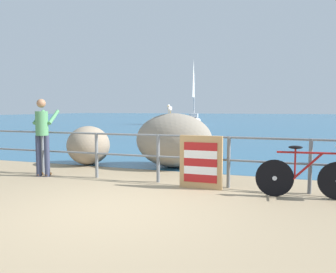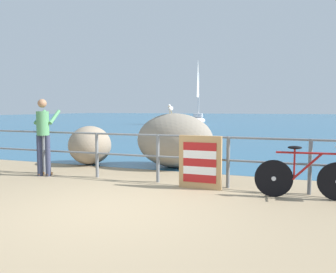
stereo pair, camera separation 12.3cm
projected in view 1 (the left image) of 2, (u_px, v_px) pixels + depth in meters
name	position (u px, v px, depth m)	size (l,w,h in m)	color
ground_plane	(248.00, 131.00, 24.09)	(120.00, 120.00, 0.10)	#937F60
sea_surface	(268.00, 119.00, 50.78)	(120.00, 90.00, 0.01)	#285B7F
promenade_railing	(158.00, 152.00, 7.16)	(9.01, 0.07, 1.02)	slate
bicycle	(315.00, 172.00, 5.87)	(1.70, 0.48, 0.92)	black
person_at_railing	(43.00, 133.00, 7.77)	(0.55, 0.67, 1.78)	#333851
folded_deckchair_stack	(201.00, 162.00, 6.61)	(0.84, 0.10, 1.04)	tan
breakwater_boulder_main	(174.00, 140.00, 9.00)	(2.06, 1.51, 1.44)	gray
breakwater_boulder_left	(88.00, 145.00, 9.44)	(1.16, 1.22, 1.08)	gray
seagull	(170.00, 108.00, 8.86)	(0.14, 0.34, 0.23)	gold
sailboat	(194.00, 117.00, 32.64)	(2.05, 4.56, 6.16)	white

